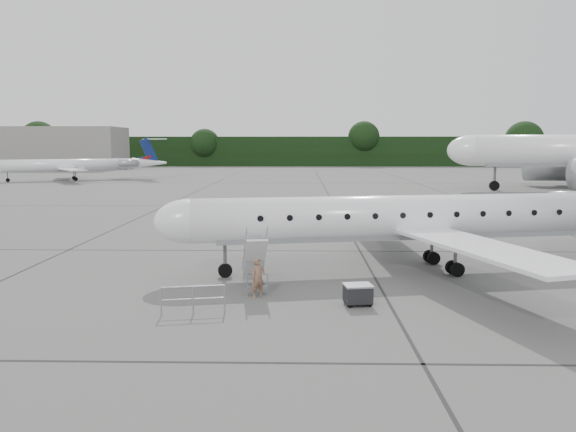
# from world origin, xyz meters

# --- Properties ---
(ground) EXTENTS (320.00, 320.00, 0.00)m
(ground) POSITION_xyz_m (0.00, 0.00, 0.00)
(ground) COLOR slate
(ground) RESTS_ON ground
(treeline) EXTENTS (260.00, 4.00, 8.00)m
(treeline) POSITION_xyz_m (0.00, 130.00, 4.00)
(treeline) COLOR black
(treeline) RESTS_ON ground
(terminal_building) EXTENTS (40.00, 14.00, 10.00)m
(terminal_building) POSITION_xyz_m (-70.00, 110.00, 5.00)
(terminal_building) COLOR gray
(terminal_building) RESTS_ON ground
(main_regional_jet) EXTENTS (31.10, 24.84, 7.16)m
(main_regional_jet) POSITION_xyz_m (-1.26, 2.37, 3.58)
(main_regional_jet) COLOR white
(main_regional_jet) RESTS_ON ground
(airstair) EXTENTS (1.26, 2.45, 2.24)m
(airstair) POSITION_xyz_m (-9.01, -1.31, 1.12)
(airstair) COLOR white
(airstair) RESTS_ON ground
(passenger) EXTENTS (0.68, 0.61, 1.56)m
(passenger) POSITION_xyz_m (-8.77, -2.61, 0.78)
(passenger) COLOR brown
(passenger) RESTS_ON ground
(safety_railing) EXTENTS (2.18, 0.48, 1.00)m
(safety_railing) POSITION_xyz_m (-10.89, -4.88, 0.50)
(safety_railing) COLOR #919499
(safety_railing) RESTS_ON ground
(baggage_cart) EXTENTS (1.09, 0.94, 0.85)m
(baggage_cart) POSITION_xyz_m (-4.97, -3.62, 0.42)
(baggage_cart) COLOR black
(baggage_cart) RESTS_ON ground
(bg_regional_left) EXTENTS (32.72, 29.54, 7.04)m
(bg_regional_left) POSITION_xyz_m (-45.40, 67.85, 3.52)
(bg_regional_left) COLOR white
(bg_regional_left) RESTS_ON ground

